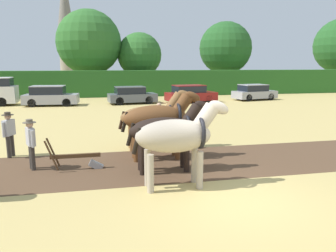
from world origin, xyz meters
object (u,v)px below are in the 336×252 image
object	(u,v)px
draft_horse_trail_left	(159,118)
parked_car_center	(190,94)
tree_center_left	(139,55)
farmer_onlooker_right	(9,131)
tree_center	(225,48)
draft_horse_trail_right	(153,117)
farmer_at_plow	(31,141)
parked_car_center_right	(254,92)
farmer_beside_team	(159,118)
parked_car_center_left	(132,95)
draft_horse_lead_left	(177,136)
plow	(80,159)
draft_horse_lead_right	(167,131)
parked_car_left	(50,96)
tree_left	(89,42)
church_spire	(66,24)

from	to	relation	value
draft_horse_trail_left	parked_car_center	distance (m)	17.28
tree_center_left	farmer_onlooker_right	xyz separation A→B (m)	(-7.80, -25.92, -3.35)
tree_center	draft_horse_trail_left	bearing A→B (deg)	-115.60
draft_horse_trail_right	farmer_at_plow	size ratio (longest dim) A/B	1.84
draft_horse_trail_left	parked_car_center	xyz separation A→B (m)	(5.68, 16.30, -0.71)
tree_center_left	parked_car_center_right	size ratio (longest dim) A/B	1.60
farmer_beside_team	parked_car_center_left	xyz separation A→B (m)	(0.00, 13.19, -0.21)
draft_horse_lead_left	plow	world-z (taller)	draft_horse_lead_left
draft_horse_lead_right	parked_car_center_right	bearing A→B (deg)	56.76
draft_horse_trail_right	parked_car_left	bearing A→B (deg)	111.31
farmer_at_plow	parked_car_center_right	xyz separation A→B (m)	(16.18, 17.47, -0.24)
parked_car_left	parked_car_center	world-z (taller)	parked_car_left
plow	farmer_beside_team	distance (m)	5.24
tree_center_left	draft_horse_trail_right	world-z (taller)	tree_center_left
tree_left	farmer_onlooker_right	xyz separation A→B (m)	(-2.21, -25.78, -4.67)
tree_left	parked_car_left	world-z (taller)	tree_left
parked_car_center	church_spire	bearing A→B (deg)	100.42
draft_horse_lead_right	tree_left	bearing A→B (deg)	95.85
draft_horse_lead_right	parked_car_center	world-z (taller)	draft_horse_lead_right
draft_horse_lead_right	farmer_onlooker_right	size ratio (longest dim) A/B	1.68
draft_horse_lead_left	draft_horse_lead_right	distance (m)	1.41
farmer_at_plow	tree_center	bearing A→B (deg)	35.03
parked_car_center	parked_car_center_right	bearing A→B (deg)	-3.20
draft_horse_trail_right	farmer_at_plow	xyz separation A→B (m)	(-4.17, -1.82, -0.35)
parked_car_center	draft_horse_trail_right	bearing A→B (deg)	-120.86
parked_car_left	parked_car_center	xyz separation A→B (m)	(11.59, -0.13, -0.03)
draft_horse_lead_left	farmer_at_plow	bearing A→B (deg)	149.95
farmer_beside_team	draft_horse_lead_left	bearing A→B (deg)	-149.85
draft_horse_trail_right	parked_car_center_left	world-z (taller)	draft_horse_trail_right
church_spire	parked_car_left	bearing A→B (deg)	-87.35
draft_horse_lead_left	parked_car_center_right	bearing A→B (deg)	58.65
church_spire	parked_car_center	bearing A→B (deg)	-69.57
farmer_onlooker_right	parked_car_left	world-z (taller)	farmer_onlooker_right
tree_center	plow	size ratio (longest dim) A/B	4.73
draft_horse_lead_right	draft_horse_lead_left	bearing A→B (deg)	-90.14
church_spire	tree_center_left	bearing A→B (deg)	-67.66
tree_center_left	draft_horse_lead_left	world-z (taller)	tree_center_left
tree_left	plow	size ratio (longest dim) A/B	5.22
draft_horse_lead_right	parked_car_center_left	world-z (taller)	draft_horse_lead_right
tree_left	draft_horse_trail_right	world-z (taller)	tree_left
farmer_onlooker_right	draft_horse_trail_right	bearing A→B (deg)	25.17
parked_car_center_right	farmer_at_plow	bearing A→B (deg)	-144.42
tree_left	draft_horse_lead_right	bearing A→B (deg)	-83.96
farmer_at_plow	farmer_onlooker_right	bearing A→B (deg)	99.19
tree_left	parked_car_center_right	distance (m)	18.68
farmer_beside_team	parked_car_left	size ratio (longest dim) A/B	0.37
parked_car_center	parked_car_center_right	size ratio (longest dim) A/B	1.07
tree_left	plow	xyz separation A→B (m)	(0.33, -27.72, -5.30)
church_spire	draft_horse_lead_right	world-z (taller)	church_spire
tree_center	draft_horse_trail_left	xyz separation A→B (m)	(-13.06, -27.26, -3.72)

